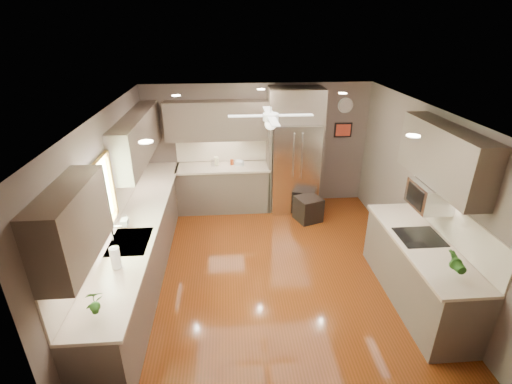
{
  "coord_description": "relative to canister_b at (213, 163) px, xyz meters",
  "views": [
    {
      "loc": [
        -0.6,
        -4.76,
        3.56
      ],
      "look_at": [
        -0.18,
        0.6,
        1.09
      ],
      "focal_mm": 26.0,
      "sensor_mm": 36.0,
      "label": 1
    }
  ],
  "objects": [
    {
      "name": "recessed_lights",
      "position": [
        0.87,
        -1.82,
        1.48
      ],
      "size": [
        2.84,
        3.14,
        0.01
      ],
      "color": "white",
      "rests_on": "ceiling"
    },
    {
      "name": "window",
      "position": [
        -1.31,
        -2.72,
        0.54
      ],
      "size": [
        0.05,
        1.12,
        0.92
      ],
      "color": "#BFF2B2",
      "rests_on": "wall_left"
    },
    {
      "name": "floor",
      "position": [
        0.91,
        -2.22,
        -1.01
      ],
      "size": [
        5.0,
        5.0,
        0.0
      ],
      "primitive_type": "plane",
      "color": "#53250B",
      "rests_on": "ground"
    },
    {
      "name": "stool",
      "position": [
        1.83,
        -0.65,
        -0.77
      ],
      "size": [
        0.57,
        0.57,
        0.5
      ],
      "color": "black",
      "rests_on": "ground"
    },
    {
      "name": "wall_left",
      "position": [
        -1.34,
        -2.22,
        0.24
      ],
      "size": [
        0.0,
        5.0,
        5.0
      ],
      "primitive_type": "plane",
      "rotation": [
        1.57,
        0.0,
        1.57
      ],
      "color": "brown",
      "rests_on": "ground"
    },
    {
      "name": "framed_print",
      "position": [
        2.66,
        0.25,
        0.54
      ],
      "size": [
        0.36,
        0.03,
        0.3
      ],
      "color": "black",
      "rests_on": "wall_back"
    },
    {
      "name": "potted_plant_right",
      "position": [
        2.82,
        -3.72,
        0.1
      ],
      "size": [
        0.19,
        0.15,
        0.33
      ],
      "primitive_type": "imported",
      "rotation": [
        0.0,
        0.0,
        -0.02
      ],
      "color": "#245418",
      "rests_on": "right_run"
    },
    {
      "name": "ceiling",
      "position": [
        0.91,
        -2.22,
        1.49
      ],
      "size": [
        5.0,
        5.0,
        0.0
      ],
      "primitive_type": "plane",
      "rotation": [
        3.14,
        0.0,
        0.0
      ],
      "color": "white",
      "rests_on": "ground"
    },
    {
      "name": "wall_front",
      "position": [
        0.91,
        -4.72,
        0.24
      ],
      "size": [
        4.5,
        0.0,
        4.5
      ],
      "primitive_type": "plane",
      "rotation": [
        -1.57,
        0.0,
        0.0
      ],
      "color": "brown",
      "rests_on": "ground"
    },
    {
      "name": "refrigerator",
      "position": [
        1.61,
        -0.07,
        0.18
      ],
      "size": [
        1.06,
        0.75,
        2.45
      ],
      "color": "silver",
      "rests_on": "ground"
    },
    {
      "name": "back_run",
      "position": [
        0.19,
        -0.02,
        -0.53
      ],
      "size": [
        1.85,
        0.65,
        1.45
      ],
      "color": "brown",
      "rests_on": "ground"
    },
    {
      "name": "wall_back",
      "position": [
        0.91,
        0.28,
        0.24
      ],
      "size": [
        4.5,
        0.0,
        4.5
      ],
      "primitive_type": "plane",
      "rotation": [
        1.57,
        0.0,
        0.0
      ],
      "color": "brown",
      "rests_on": "ground"
    },
    {
      "name": "canister_d",
      "position": [
        0.37,
        0.03,
        -0.01
      ],
      "size": [
        0.09,
        0.09,
        0.11
      ],
      "primitive_type": "cylinder",
      "rotation": [
        0.0,
        0.0,
        0.36
      ],
      "color": "#953310",
      "rests_on": "back_run"
    },
    {
      "name": "canister_b",
      "position": [
        0.0,
        0.0,
        0.0
      ],
      "size": [
        0.11,
        0.11,
        0.13
      ],
      "primitive_type": "cylinder",
      "rotation": [
        0.0,
        0.0,
        0.28
      ],
      "color": "silver",
      "rests_on": "back_run"
    },
    {
      "name": "microwave",
      "position": [
        2.94,
        -2.77,
        0.47
      ],
      "size": [
        0.43,
        0.55,
        0.34
      ],
      "color": "silver",
      "rests_on": "wall_right"
    },
    {
      "name": "left_run",
      "position": [
        -1.04,
        -2.07,
        -0.53
      ],
      "size": [
        0.65,
        4.7,
        1.45
      ],
      "color": "brown",
      "rests_on": "ground"
    },
    {
      "name": "wall_clock",
      "position": [
        2.66,
        0.26,
        1.04
      ],
      "size": [
        0.3,
        0.03,
        0.3
      ],
      "color": "white",
      "rests_on": "wall_back"
    },
    {
      "name": "soap_bottle",
      "position": [
        -1.15,
        -2.35,
        0.03
      ],
      "size": [
        0.1,
        0.1,
        0.21
      ],
      "primitive_type": "imported",
      "rotation": [
        0.0,
        0.0,
        0.07
      ],
      "color": "white",
      "rests_on": "left_run"
    },
    {
      "name": "right_run",
      "position": [
        2.84,
        -3.02,
        -0.53
      ],
      "size": [
        0.7,
        2.2,
        1.45
      ],
      "color": "brown",
      "rests_on": "ground"
    },
    {
      "name": "potted_plant_left",
      "position": [
        -1.05,
        -4.06,
        0.09
      ],
      "size": [
        0.2,
        0.16,
        0.32
      ],
      "primitive_type": "imported",
      "rotation": [
        0.0,
        0.0,
        0.34
      ],
      "color": "#245418",
      "rests_on": "left_run"
    },
    {
      "name": "paper_towel",
      "position": [
        -1.03,
        -3.3,
        0.07
      ],
      "size": [
        0.11,
        0.11,
        0.28
      ],
      "color": "white",
      "rests_on": "left_run"
    },
    {
      "name": "ceiling_fan",
      "position": [
        0.91,
        -1.92,
        1.32
      ],
      "size": [
        1.18,
        1.18,
        0.32
      ],
      "color": "white",
      "rests_on": "ceiling"
    },
    {
      "name": "wall_right",
      "position": [
        3.16,
        -2.22,
        0.24
      ],
      "size": [
        0.0,
        5.0,
        5.0
      ],
      "primitive_type": "plane",
      "rotation": [
        1.57,
        0.0,
        -1.57
      ],
      "color": "brown",
      "rests_on": "ground"
    },
    {
      "name": "uppers",
      "position": [
        0.17,
        -1.51,
        0.86
      ],
      "size": [
        4.5,
        4.7,
        0.95
      ],
      "color": "brown",
      "rests_on": "wall_left"
    },
    {
      "name": "canister_c",
      "position": [
        0.06,
        0.03,
        0.02
      ],
      "size": [
        0.11,
        0.11,
        0.16
      ],
      "primitive_type": "cylinder",
      "rotation": [
        0.0,
        0.0,
        -0.17
      ],
      "color": "beige",
      "rests_on": "back_run"
    },
    {
      "name": "bowl",
      "position": [
        0.52,
        -0.03,
        -0.04
      ],
      "size": [
        0.27,
        0.27,
        0.05
      ],
      "primitive_type": "imported",
      "rotation": [
        0.0,
        0.0,
        -0.36
      ],
      "color": "beige",
      "rests_on": "back_run"
    },
    {
      "name": "sink",
      "position": [
        -1.02,
        -2.72,
        -0.1
      ],
      "size": [
        0.5,
        0.7,
        0.32
      ],
      "color": "silver",
      "rests_on": "left_run"
    }
  ]
}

